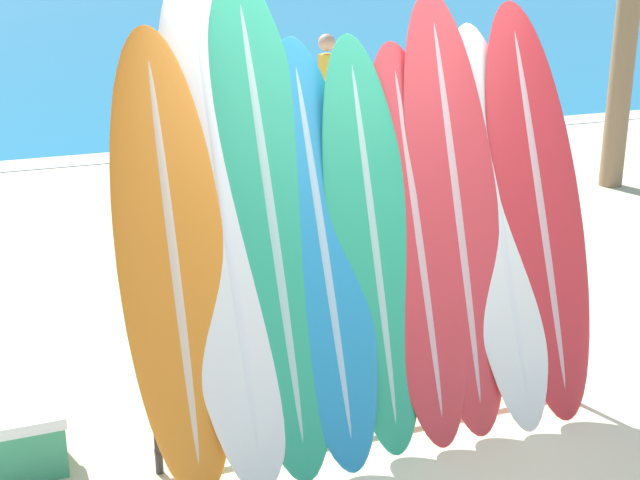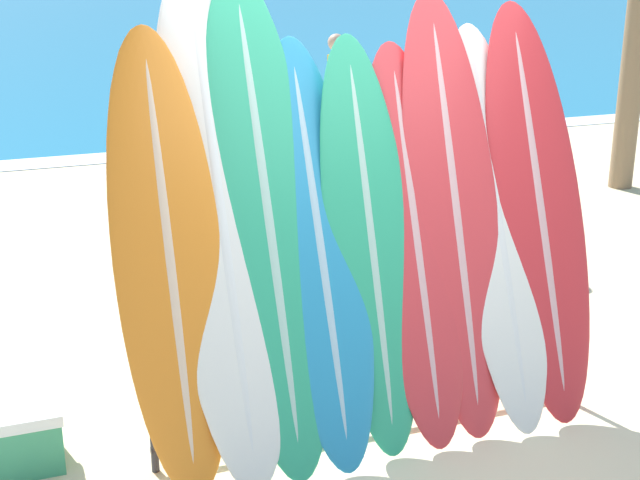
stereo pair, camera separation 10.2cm
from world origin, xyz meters
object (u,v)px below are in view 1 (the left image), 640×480
Objects in this scene: surfboard_slot_1 at (224,223)px; cooler_box at (14,442)px; surfboard_rack at (374,354)px; surfboard_slot_2 at (270,221)px; surfboard_slot_5 at (417,243)px; surfboard_slot_4 at (373,244)px; surfboard_slot_6 at (456,213)px; person_mid_beach at (396,123)px; surfboard_slot_7 at (498,225)px; person_near_water at (446,137)px; person_far_right at (326,92)px; person_far_left at (267,185)px; surfboard_slot_0 at (173,262)px; surfboard_slot_8 at (538,209)px; surfboard_slot_3 at (322,251)px.

surfboard_slot_1 is 4.89× the size of cooler_box.
surfboard_rack is 1.92m from cooler_box.
surfboard_slot_2 is 0.83m from surfboard_slot_5.
surfboard_slot_2 is at bearing 165.64° from surfboard_rack.
surfboard_slot_6 is (0.52, 0.04, 0.10)m from surfboard_slot_4.
person_mid_beach is (2.13, 4.02, -0.21)m from surfboard_slot_4.
person_near_water is (1.21, 2.74, -0.12)m from surfboard_slot_7.
surfboard_slot_2 is 1.59× the size of person_far_right.
surfboard_slot_2 is 1.44× the size of person_far_left.
surfboard_slot_6 reaches higher than cooler_box.
person_mid_beach is 1.01× the size of person_far_right.
surfboard_slot_1 is 1.06× the size of surfboard_slot_6.
person_mid_beach is (3.19, 4.01, -0.25)m from surfboard_slot_0.
surfboard_slot_6 is 1.90m from person_far_left.
surfboard_slot_0 is 0.54m from surfboard_slot_2.
surfboard_slot_6 is 1.51× the size of person_far_right.
surfboard_slot_2 is 6.67m from person_far_right.
surfboard_slot_0 is at bearing -171.92° from surfboard_slot_2.
surfboard_slot_1 is 1.59× the size of person_mid_beach.
person_far_right is (3.28, 6.14, -0.26)m from surfboard_slot_0.
surfboard_slot_1 is 1.55m from cooler_box.
surfboard_slot_6 is at bearing 4.25° from surfboard_slot_4.
surfboard_slot_4 is 1.22× the size of person_near_water.
surfboard_slot_2 is at bearing -6.30° from cooler_box.
surfboard_slot_1 is 1.83m from surfboard_slot_8.
surfboard_slot_3 is 0.91× the size of surfboard_slot_6.
person_far_right is at bearing 70.16° from surfboard_slot_4.
person_far_right reaches higher than surfboard_rack.
person_far_right is at bearing 165.58° from person_far_left.
person_near_water is at bearing -101.73° from person_mid_beach.
surfboard_slot_3 is 1.00× the size of surfboard_slot_4.
surfboard_slot_5 reaches higher than surfboard_rack.
person_mid_beach is (2.41, 4.01, -0.21)m from surfboard_slot_3.
surfboard_slot_6 is 2.60m from cooler_box.
person_mid_beach reaches higher than cooler_box.
surfboard_rack is 1.13× the size of surfboard_slot_7.
surfboard_slot_2 is at bearing 171.04° from surfboard_slot_4.
surfboard_slot_3 is 0.93× the size of surfboard_slot_8.
cooler_box is (-1.34, 0.15, -1.07)m from surfboard_slot_2.
surfboard_slot_8 reaches higher than person_mid_beach.
surfboard_slot_4 is 1.06m from surfboard_slot_8.
surfboard_slot_0 is at bearing -15.22° from cooler_box.
person_mid_beach is (2.66, 3.94, -0.38)m from surfboard_slot_2.
surfboard_slot_2 is at bearing 177.48° from surfboard_slot_6.
surfboard_slot_2 is at bearing -4.90° from person_far_left.
surfboard_slot_6 is at bearing -2.64° from surfboard_slot_1.
surfboard_slot_1 is at bearing -6.97° from cooler_box.
surfboard_slot_3 is at bearing -179.24° from surfboard_slot_7.
surfboard_slot_0 is 2.12m from surfboard_slot_8.
person_far_left is (0.02, 1.86, -0.13)m from surfboard_slot_4.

